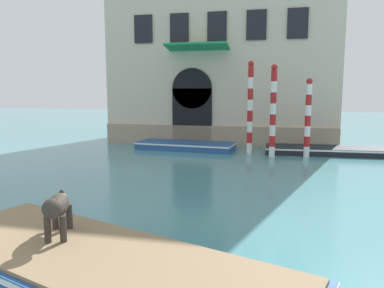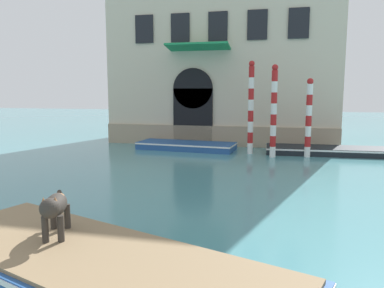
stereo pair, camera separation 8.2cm
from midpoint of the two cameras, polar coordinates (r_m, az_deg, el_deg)
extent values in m
cube|color=beige|center=(24.22, 5.29, 18.09)|extent=(13.10, 6.00, 14.58)
cube|color=tan|center=(20.98, 3.92, 1.22)|extent=(13.10, 0.16, 1.13)
cube|color=black|center=(21.14, 0.24, 4.12)|extent=(2.24, 0.14, 3.21)
cylinder|color=black|center=(21.09, 0.25, 8.47)|extent=(2.24, 0.14, 2.24)
cube|color=black|center=(22.17, -7.17, 16.97)|extent=(1.05, 0.10, 1.54)
cube|color=black|center=(21.55, -1.68, 17.28)|extent=(1.05, 0.10, 1.54)
cube|color=black|center=(21.13, 4.09, 17.45)|extent=(1.05, 0.10, 1.54)
cube|color=black|center=(20.90, 10.05, 17.45)|extent=(1.05, 0.10, 1.54)
cube|color=black|center=(20.89, 16.07, 17.28)|extent=(1.05, 0.10, 1.54)
cube|color=#1E8C51|center=(20.51, 1.01, 14.63)|extent=(3.36, 1.40, 0.29)
cube|color=#234C8C|center=(6.34, -14.27, -18.42)|extent=(7.07, 4.37, 0.53)
cube|color=white|center=(6.25, -14.34, -16.74)|extent=(7.11, 4.41, 0.08)
cube|color=#8C7251|center=(6.22, -14.37, -15.99)|extent=(6.82, 4.13, 0.06)
cylinder|color=#332D28|center=(6.69, -19.04, -12.08)|extent=(0.11, 0.11, 0.44)
cylinder|color=#332D28|center=(6.74, -21.14, -12.04)|extent=(0.11, 0.11, 0.44)
cylinder|color=#332D28|center=(7.27, -18.15, -10.41)|extent=(0.11, 0.11, 0.44)
cylinder|color=#332D28|center=(7.32, -20.08, -10.38)|extent=(0.11, 0.11, 0.44)
ellipsoid|color=#332D28|center=(6.91, -19.71, -8.70)|extent=(0.63, 0.90, 0.35)
ellipsoid|color=#AD7042|center=(7.00, -19.55, -7.65)|extent=(0.36, 0.43, 0.12)
sphere|color=#332D28|center=(6.46, -20.51, -9.17)|extent=(0.33, 0.33, 0.33)
cone|color=#AD7042|center=(6.41, -19.76, -8.12)|extent=(0.10, 0.10, 0.13)
cone|color=#AD7042|center=(6.45, -21.36, -8.11)|extent=(0.10, 0.10, 0.13)
cylinder|color=#332D28|center=(7.32, -19.06, -7.29)|extent=(0.18, 0.30, 0.24)
cube|color=#234C8C|center=(19.77, -0.76, -0.28)|extent=(5.25, 2.28, 0.38)
cube|color=white|center=(19.76, -0.77, 0.10)|extent=(5.28, 2.32, 0.08)
cube|color=#8C7251|center=(19.78, -0.76, -0.33)|extent=(2.92, 1.61, 0.35)
cube|color=black|center=(19.50, 20.72, -0.97)|extent=(6.38, 2.01, 0.35)
cube|color=white|center=(19.48, 20.74, -0.64)|extent=(6.41, 2.04, 0.08)
cube|color=#8C7251|center=(19.50, 20.72, -1.02)|extent=(3.52, 1.47, 0.32)
cylinder|color=white|center=(17.89, 12.29, -1.17)|extent=(0.27, 0.27, 0.50)
cylinder|color=#B21E1E|center=(17.81, 12.34, 0.42)|extent=(0.27, 0.27, 0.50)
cylinder|color=white|center=(17.76, 12.39, 2.02)|extent=(0.27, 0.27, 0.50)
cylinder|color=#B21E1E|center=(17.71, 12.44, 3.63)|extent=(0.27, 0.27, 0.50)
cylinder|color=white|center=(17.68, 12.49, 5.25)|extent=(0.27, 0.27, 0.50)
cylinder|color=#B21E1E|center=(17.67, 12.54, 6.87)|extent=(0.27, 0.27, 0.50)
cylinder|color=white|center=(17.66, 12.59, 8.49)|extent=(0.27, 0.27, 0.50)
cylinder|color=#B21E1E|center=(17.68, 12.64, 10.11)|extent=(0.27, 0.27, 0.50)
sphere|color=#B21E1E|center=(17.69, 12.68, 11.32)|extent=(0.29, 0.29, 0.29)
cylinder|color=white|center=(18.67, 8.94, -0.65)|extent=(0.27, 0.27, 0.53)
cylinder|color=#B21E1E|center=(18.59, 8.98, 0.97)|extent=(0.27, 0.27, 0.53)
cylinder|color=white|center=(18.54, 9.02, 2.59)|extent=(0.27, 0.27, 0.53)
cylinder|color=#B21E1E|center=(18.49, 9.05, 4.23)|extent=(0.27, 0.27, 0.53)
cylinder|color=white|center=(18.47, 9.09, 5.87)|extent=(0.27, 0.27, 0.53)
cylinder|color=#B21E1E|center=(18.45, 9.12, 7.52)|extent=(0.27, 0.27, 0.53)
cylinder|color=white|center=(18.46, 9.16, 9.17)|extent=(0.27, 0.27, 0.53)
cylinder|color=#B21E1E|center=(18.48, 9.20, 10.81)|extent=(0.27, 0.27, 0.53)
sphere|color=#B21E1E|center=(18.50, 9.23, 12.00)|extent=(0.28, 0.28, 0.28)
cylinder|color=white|center=(18.36, 17.27, -1.14)|extent=(0.27, 0.27, 0.48)
cylinder|color=#B21E1E|center=(18.29, 17.33, 0.36)|extent=(0.27, 0.27, 0.48)
cylinder|color=white|center=(18.24, 17.39, 1.86)|extent=(0.27, 0.27, 0.48)
cylinder|color=#B21E1E|center=(18.20, 17.46, 3.38)|extent=(0.27, 0.27, 0.48)
cylinder|color=white|center=(18.17, 17.52, 4.90)|extent=(0.27, 0.27, 0.48)
cylinder|color=#B21E1E|center=(18.15, 17.59, 6.42)|extent=(0.27, 0.27, 0.48)
cylinder|color=white|center=(18.14, 17.65, 7.95)|extent=(0.27, 0.27, 0.48)
sphere|color=#B21E1E|center=(18.15, 17.70, 9.10)|extent=(0.29, 0.29, 0.29)
camera|label=1|loc=(0.04, -89.82, 0.03)|focal=35.00mm
camera|label=2|loc=(0.04, 90.18, -0.03)|focal=35.00mm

